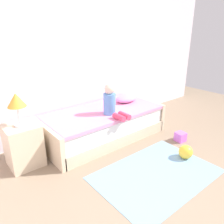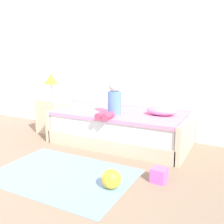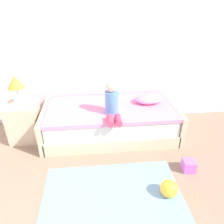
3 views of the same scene
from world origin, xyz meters
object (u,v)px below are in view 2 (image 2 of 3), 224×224
(bed, at_px, (119,128))
(pillow, at_px, (161,111))
(child_figure, at_px, (113,101))
(toy_ball, at_px, (111,179))
(table_lamp, at_px, (51,80))
(toy_block, at_px, (159,175))
(nightstand, at_px, (53,115))

(bed, distance_m, pillow, 0.71)
(child_figure, distance_m, toy_ball, 1.35)
(child_figure, bearing_deg, bed, 91.66)
(table_lamp, xyz_separation_m, pillow, (1.98, 0.07, -0.37))
(table_lamp, distance_m, toy_ball, 2.46)
(table_lamp, xyz_separation_m, toy_block, (2.29, -0.98, -0.86))
(pillow, height_order, toy_ball, pillow)
(nightstand, distance_m, child_figure, 1.44)
(child_figure, xyz_separation_m, toy_block, (0.93, -0.72, -0.63))
(child_figure, height_order, toy_block, child_figure)
(bed, distance_m, table_lamp, 1.52)
(nightstand, distance_m, table_lamp, 0.64)
(nightstand, height_order, table_lamp, table_lamp)
(bed, xyz_separation_m, nightstand, (-1.35, 0.03, 0.05))
(nightstand, xyz_separation_m, pillow, (1.98, 0.07, 0.26))
(bed, xyz_separation_m, pillow, (0.63, 0.10, 0.32))
(table_lamp, relative_size, pillow, 1.02)
(nightstand, relative_size, table_lamp, 1.33)
(nightstand, relative_size, toy_block, 3.87)
(bed, xyz_separation_m, table_lamp, (-1.35, 0.03, 0.69))
(child_figure, bearing_deg, pillow, 27.82)
(table_lamp, height_order, toy_block, table_lamp)
(nightstand, xyz_separation_m, toy_block, (2.29, -0.98, -0.22))
(pillow, height_order, toy_block, pillow)
(table_lamp, bearing_deg, toy_block, -23.19)
(bed, xyz_separation_m, toy_block, (0.94, -0.95, -0.17))
(table_lamp, bearing_deg, bed, -1.29)
(nightstand, distance_m, toy_ball, 2.33)
(pillow, bearing_deg, toy_ball, -93.53)
(nightstand, distance_m, toy_block, 2.50)
(table_lamp, xyz_separation_m, child_figure, (1.36, -0.26, -0.23))
(bed, relative_size, pillow, 4.80)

